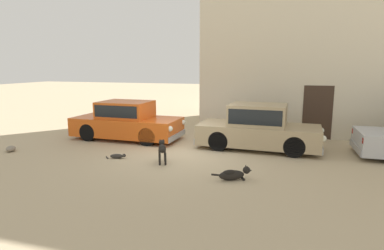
{
  "coord_description": "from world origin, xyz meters",
  "views": [
    {
      "loc": [
        3.39,
        -10.04,
        2.86
      ],
      "look_at": [
        0.25,
        0.2,
        0.9
      ],
      "focal_mm": 30.46,
      "sensor_mm": 36.0,
      "label": 1
    }
  ],
  "objects_px": {
    "parked_sedan_nearest": "(127,121)",
    "parked_sedan_second": "(258,127)",
    "stray_dog_tan": "(234,174)",
    "stray_cat": "(117,156)",
    "stray_dog_spotted": "(162,148)"
  },
  "relations": [
    {
      "from": "parked_sedan_second",
      "to": "stray_dog_tan",
      "type": "relative_size",
      "value": 4.37
    },
    {
      "from": "stray_dog_spotted",
      "to": "stray_dog_tan",
      "type": "distance_m",
      "value": 2.46
    },
    {
      "from": "parked_sedan_second",
      "to": "stray_dog_spotted",
      "type": "bearing_deg",
      "value": -132.74
    },
    {
      "from": "stray_dog_spotted",
      "to": "stray_dog_tan",
      "type": "height_order",
      "value": "stray_dog_spotted"
    },
    {
      "from": "parked_sedan_second",
      "to": "stray_cat",
      "type": "height_order",
      "value": "parked_sedan_second"
    },
    {
      "from": "parked_sedan_second",
      "to": "stray_dog_tan",
      "type": "xyz_separation_m",
      "value": [
        -0.24,
        -3.42,
        -0.6
      ]
    },
    {
      "from": "parked_sedan_nearest",
      "to": "stray_cat",
      "type": "xyz_separation_m",
      "value": [
        1.04,
        -2.59,
        -0.66
      ]
    },
    {
      "from": "stray_dog_spotted",
      "to": "stray_dog_tan",
      "type": "relative_size",
      "value": 0.91
    },
    {
      "from": "parked_sedan_nearest",
      "to": "stray_dog_tan",
      "type": "relative_size",
      "value": 4.42
    },
    {
      "from": "parked_sedan_second",
      "to": "stray_dog_tan",
      "type": "distance_m",
      "value": 3.48
    },
    {
      "from": "parked_sedan_second",
      "to": "stray_cat",
      "type": "xyz_separation_m",
      "value": [
        -4.06,
        -2.55,
        -0.68
      ]
    },
    {
      "from": "parked_sedan_nearest",
      "to": "parked_sedan_second",
      "type": "xyz_separation_m",
      "value": [
        5.1,
        -0.04,
        0.03
      ]
    },
    {
      "from": "stray_cat",
      "to": "stray_dog_tan",
      "type": "bearing_deg",
      "value": -29.88
    },
    {
      "from": "parked_sedan_nearest",
      "to": "stray_dog_tan",
      "type": "distance_m",
      "value": 5.99
    },
    {
      "from": "stray_cat",
      "to": "stray_dog_spotted",
      "type": "bearing_deg",
      "value": -17.71
    }
  ]
}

